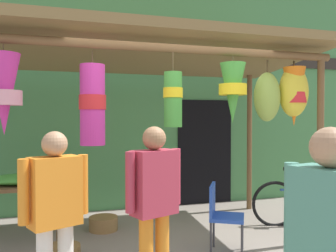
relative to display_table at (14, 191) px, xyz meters
name	(u,v)px	position (x,y,z in m)	size (l,w,h in m)	color
shop_facade	(134,84)	(1.90, 1.43, 1.59)	(10.01, 0.29, 4.56)	#47844C
market_stall_canopy	(158,66)	(1.85, -0.48, 1.66)	(4.77, 2.35, 2.74)	brown
display_table	(14,191)	(0.00, 0.00, 0.00)	(1.22, 0.74, 0.77)	brown
flower_heap_on_table	(19,179)	(0.07, 0.01, 0.15)	(0.75, 0.52, 0.14)	green
folding_chair	(221,212)	(2.47, -1.13, -0.18)	(0.54, 0.54, 0.84)	#2347A8
wicker_basket_spare	(103,223)	(1.19, 0.17, -0.59)	(0.42, 0.42, 0.20)	olive
parked_bicycle	(308,203)	(4.24, -0.50, -0.34)	(1.69, 0.62, 0.92)	black
vendor_in_orange	(329,251)	(1.97, -3.54, 0.26)	(0.31, 0.58, 1.60)	#4C8E7A
customer_foreground	(55,209)	(0.55, -2.03, 0.22)	(0.55, 0.36, 1.54)	silver
shopper_by_bananas	(154,198)	(1.41, -1.99, 0.24)	(0.56, 0.35, 1.58)	orange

